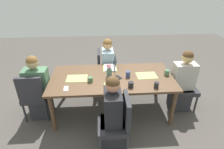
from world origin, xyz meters
name	(u,v)px	position (x,y,z in m)	size (l,w,h in m)	color
ground_plane	(112,110)	(0.00, 0.00, 0.00)	(10.00, 10.00, 0.00)	#4C4742
dining_table	(112,80)	(0.00, 0.00, 0.68)	(2.17, 1.06, 0.74)	brown
chair_head_right_left_near	(183,83)	(1.39, 0.10, 0.50)	(0.44, 0.44, 0.90)	#2D2D33
person_head_right_left_near	(182,84)	(1.33, 0.02, 0.53)	(0.40, 0.36, 1.19)	#2D2D33
chair_near_left_mid	(118,121)	(0.03, -0.85, 0.50)	(0.44, 0.44, 0.90)	#2D2D33
person_near_left_mid	(113,117)	(-0.04, -0.79, 0.53)	(0.36, 0.40, 1.19)	#2D2D33
chair_head_left_left_far	(34,95)	(-1.37, -0.10, 0.50)	(0.44, 0.44, 0.90)	#2D2D33
person_head_left_left_far	(39,91)	(-1.31, -0.02, 0.53)	(0.40, 0.36, 1.19)	#2D2D33
chair_far_right_near	(104,68)	(-0.11, 0.85, 0.50)	(0.44, 0.44, 0.90)	#2D2D33
person_far_right_near	(108,68)	(-0.04, 0.79, 0.53)	(0.36, 0.40, 1.19)	#2D2D33
flower_vase	(109,71)	(-0.05, 0.03, 0.85)	(0.10, 0.09, 0.24)	#4C6B60
placemat_head_right_left_near	(147,75)	(0.62, 0.01, 0.75)	(0.36, 0.26, 0.00)	#9EBC66
placemat_near_left_mid	(112,88)	(-0.02, -0.37, 0.75)	(0.36, 0.26, 0.00)	#9EBC66
placemat_head_left_left_far	(77,78)	(-0.62, -0.01, 0.75)	(0.36, 0.26, 0.00)	#9EBC66
placemat_far_right_near	(110,68)	(-0.02, 0.37, 0.75)	(0.36, 0.26, 0.00)	#9EBC66
laptop_far_right_near	(111,66)	(0.01, 0.36, 0.79)	(0.22, 0.32, 0.21)	silver
coffee_mug_near_left	(156,85)	(0.68, -0.40, 0.79)	(0.07, 0.07, 0.10)	#232328
coffee_mug_near_right	(167,73)	(0.99, 0.00, 0.79)	(0.09, 0.09, 0.10)	#47704C
coffee_mug_centre_left	(90,80)	(-0.38, -0.14, 0.79)	(0.08, 0.08, 0.09)	#47704C
coffee_mug_centre_right	(128,74)	(0.28, -0.02, 0.80)	(0.08, 0.08, 0.11)	#33477A
coffee_mug_far_left	(131,85)	(0.28, -0.36, 0.79)	(0.09, 0.09, 0.09)	#232328
phone_black	(118,77)	(0.11, -0.02, 0.75)	(0.15, 0.07, 0.01)	black
phone_silver	(66,89)	(-0.76, -0.34, 0.75)	(0.15, 0.07, 0.01)	silver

